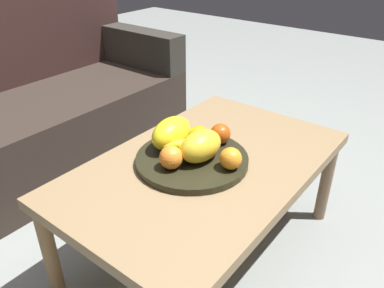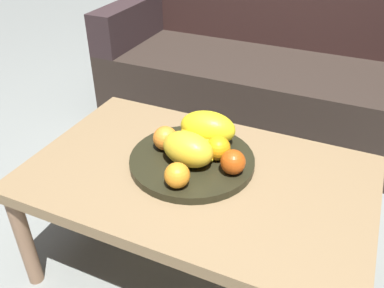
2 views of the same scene
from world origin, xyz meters
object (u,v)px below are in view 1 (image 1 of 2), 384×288
at_px(banana_bunch, 187,146).
at_px(apple_front, 220,134).
at_px(couch, 21,117).
at_px(melon_smaller_beside, 171,133).
at_px(fruit_bowl, 192,159).
at_px(melon_large_front, 200,146).
at_px(orange_left, 199,136).
at_px(coffee_table, 206,172).
at_px(orange_front, 171,158).
at_px(orange_right, 231,158).

bearing_deg(banana_bunch, apple_front, -18.93).
distance_m(couch, melon_smaller_beside, 1.00).
distance_m(fruit_bowl, melon_large_front, 0.07).
height_order(melon_large_front, orange_left, melon_large_front).
distance_m(coffee_table, fruit_bowl, 0.08).
xyz_separation_m(couch, apple_front, (0.19, -1.10, 0.18)).
xyz_separation_m(melon_large_front, orange_front, (-0.10, 0.04, -0.01)).
bearing_deg(coffee_table, couch, 93.96).
distance_m(melon_smaller_beside, banana_bunch, 0.08).
height_order(fruit_bowl, melon_large_front, melon_large_front).
height_order(melon_smaller_beside, orange_front, melon_smaller_beside).
bearing_deg(melon_smaller_beside, melon_large_front, -93.43).
distance_m(melon_large_front, orange_front, 0.11).
bearing_deg(apple_front, melon_large_front, -175.59).
distance_m(melon_large_front, orange_right, 0.12).
distance_m(couch, orange_front, 1.08).
distance_m(coffee_table, banana_bunch, 0.12).
distance_m(melon_large_front, apple_front, 0.14).
relative_size(orange_right, banana_bunch, 0.43).
xyz_separation_m(coffee_table, orange_left, (0.04, 0.06, 0.11)).
relative_size(orange_right, apple_front, 0.98).
bearing_deg(orange_right, apple_front, 45.41).
distance_m(coffee_table, apple_front, 0.15).
bearing_deg(orange_right, couch, 92.94).
relative_size(orange_front, banana_bunch, 0.46).
height_order(coffee_table, orange_right, orange_right).
relative_size(coffee_table, orange_right, 14.21).
bearing_deg(banana_bunch, orange_right, -85.22).
bearing_deg(melon_smaller_beside, apple_front, -43.06).
height_order(orange_front, apple_front, orange_front).
xyz_separation_m(coffee_table, banana_bunch, (-0.03, 0.06, 0.10)).
bearing_deg(coffee_table, banana_bunch, 115.02).
xyz_separation_m(couch, melon_smaller_beside, (0.05, -0.98, 0.20)).
bearing_deg(coffee_table, apple_front, 7.56).
bearing_deg(fruit_bowl, coffee_table, -46.52).
relative_size(coffee_table, orange_front, 13.37).
distance_m(melon_large_front, banana_bunch, 0.06).
relative_size(fruit_bowl, apple_front, 5.24).
height_order(melon_large_front, melon_smaller_beside, melon_smaller_beside).
distance_m(fruit_bowl, banana_bunch, 0.05).
bearing_deg(orange_right, coffee_table, 82.59).
bearing_deg(banana_bunch, fruit_bowl, -102.06).
distance_m(apple_front, banana_bunch, 0.14).
bearing_deg(fruit_bowl, apple_front, -8.60).
relative_size(melon_smaller_beside, orange_right, 2.48).
bearing_deg(melon_large_front, melon_smaller_beside, 86.57).
bearing_deg(couch, orange_left, -83.52).
relative_size(coffee_table, melon_large_front, 6.35).
relative_size(couch, orange_left, 22.00).
xyz_separation_m(couch, orange_front, (-0.06, -1.07, 0.18)).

